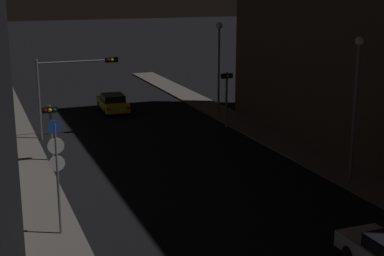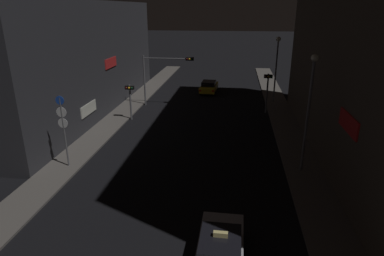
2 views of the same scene
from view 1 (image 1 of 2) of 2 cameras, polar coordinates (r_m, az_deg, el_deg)
name	(u,v)px [view 1 (image 1 of 2)]	position (r m, az deg, el deg)	size (l,w,h in m)	color
sidewalk_left	(23,155)	(34.60, -16.44, -2.60)	(2.35, 54.48, 0.12)	#5B5651
sidewalk_right	(258,131)	(38.78, 6.55, -0.30)	(2.35, 54.48, 0.12)	#5B5651
far_car	(113,103)	(44.76, -7.90, 2.51)	(2.00, 4.53, 1.42)	yellow
traffic_light_overhead	(71,79)	(37.30, -11.97, 4.76)	(5.21, 0.42, 5.16)	slate
traffic_light_left_kerb	(50,121)	(32.43, -13.93, 0.67)	(0.80, 0.42, 3.25)	slate
traffic_light_right_kerb	(227,88)	(39.30, 3.48, 3.98)	(0.80, 0.42, 3.85)	slate
sign_pole_left	(57,166)	(22.63, -13.30, -3.70)	(0.64, 0.10, 4.61)	slate
street_lamp_near_block	(356,91)	(29.14, 16.03, 3.58)	(0.43, 0.43, 7.15)	slate
street_lamp_far_block	(219,52)	(42.89, 2.71, 7.58)	(0.50, 0.50, 6.83)	slate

